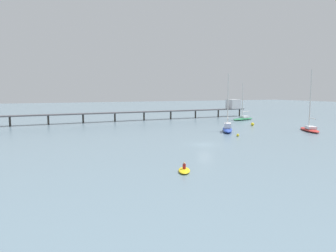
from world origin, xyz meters
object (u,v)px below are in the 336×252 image
object	(u,v)px
dinghy_yellow	(184,170)
pier	(174,109)
sailboat_blue	(227,128)
mooring_buoy_near	(253,124)
sailboat_red	(310,128)
mooring_buoy_inner	(238,135)
sailboat_green	(243,118)

from	to	relation	value
dinghy_yellow	pier	bearing A→B (deg)	66.43
sailboat_blue	mooring_buoy_near	world-z (taller)	sailboat_blue
sailboat_red	dinghy_yellow	xyz separation A→B (m)	(-41.15, -19.71, -0.47)
sailboat_red	sailboat_blue	world-z (taller)	sailboat_red
pier	mooring_buoy_near	size ratio (longest dim) A/B	98.74
pier	mooring_buoy_inner	world-z (taller)	pier
sailboat_blue	mooring_buoy_near	distance (m)	14.12
sailboat_blue	mooring_buoy_near	xyz separation A→B (m)	(12.37, 6.79, -0.42)
dinghy_yellow	mooring_buoy_inner	bearing A→B (deg)	42.22
pier	mooring_buoy_inner	xyz separation A→B (m)	(-4.14, -39.46, -2.93)
sailboat_red	mooring_buoy_inner	xyz separation A→B (m)	(-19.49, -0.06, -0.41)
sailboat_blue	pier	bearing A→B (deg)	86.65
dinghy_yellow	mooring_buoy_near	xyz separation A→B (m)	(36.25, 33.26, 0.22)
sailboat_blue	mooring_buoy_inner	bearing A→B (deg)	-108.06
sailboat_red	sailboat_blue	size ratio (longest dim) A/B	1.07
pier	mooring_buoy_near	world-z (taller)	pier
sailboat_red	mooring_buoy_inner	distance (m)	19.50
dinghy_yellow	mooring_buoy_inner	distance (m)	29.25
sailboat_green	dinghy_yellow	distance (m)	64.43
sailboat_green	dinghy_yellow	bearing A→B (deg)	-132.94
sailboat_green	mooring_buoy_inner	bearing A→B (deg)	-128.94
dinghy_yellow	sailboat_red	bearing A→B (deg)	25.59
mooring_buoy_inner	mooring_buoy_near	distance (m)	19.95
pier	dinghy_yellow	world-z (taller)	pier
sailboat_green	mooring_buoy_inner	world-z (taller)	sailboat_green
dinghy_yellow	mooring_buoy_inner	xyz separation A→B (m)	(21.66, 19.65, 0.06)
pier	mooring_buoy_inner	bearing A→B (deg)	-95.98
mooring_buoy_inner	mooring_buoy_near	world-z (taller)	mooring_buoy_near
sailboat_red	dinghy_yellow	world-z (taller)	sailboat_red
mooring_buoy_inner	mooring_buoy_near	xyz separation A→B (m)	(14.59, 13.61, 0.16)
mooring_buoy_inner	sailboat_green	bearing A→B (deg)	51.06
mooring_buoy_near	sailboat_red	bearing A→B (deg)	-70.12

